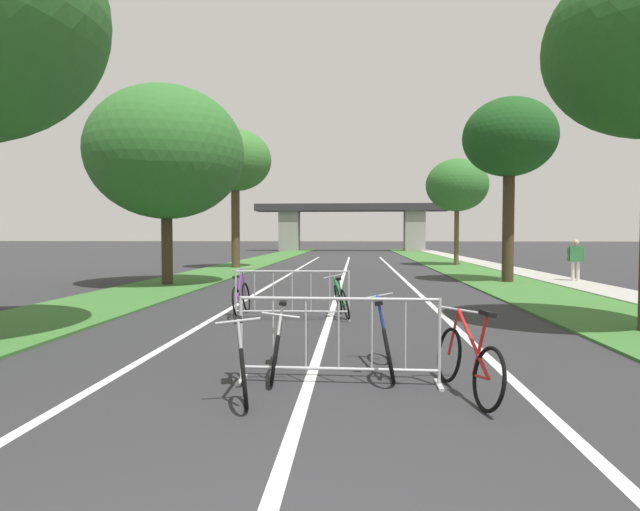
{
  "coord_description": "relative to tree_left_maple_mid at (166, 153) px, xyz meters",
  "views": [
    {
      "loc": [
        0.57,
        -1.97,
        1.79
      ],
      "look_at": [
        -0.82,
        17.67,
        1.01
      ],
      "focal_mm": 28.78,
      "sensor_mm": 36.0,
      "label": 1
    }
  ],
  "objects": [
    {
      "name": "bicycle_green_0",
      "position": [
        6.39,
        -6.54,
        -4.32
      ],
      "size": [
        0.67,
        1.68,
        0.92
      ],
      "rotation": [
        0.0,
        0.0,
        0.18
      ],
      "color": "black",
      "rests_on": "ground"
    },
    {
      "name": "lane_stripe_center",
      "position": [
        6.15,
        4.14,
        -4.69
      ],
      "size": [
        0.14,
        39.88,
        0.01
      ],
      "primitive_type": "cube",
      "color": "silver",
      "rests_on": "ground"
    },
    {
      "name": "bicycle_purple_1",
      "position": [
        4.15,
        -6.49,
        -4.3
      ],
      "size": [
        0.51,
        1.67,
        1.05
      ],
      "rotation": [
        0.0,
        0.0,
        0.01
      ],
      "color": "black",
      "rests_on": "ground"
    },
    {
      "name": "grass_verge_right",
      "position": [
        12.21,
        12.4,
        -4.67
      ],
      "size": [
        3.06,
        68.94,
        0.05
      ],
      "primitive_type": "cube",
      "color": "#386B2D",
      "rests_on": "ground"
    },
    {
      "name": "bicycle_white_3",
      "position": [
        5.69,
        -11.24,
        -4.34
      ],
      "size": [
        0.52,
        1.68,
        0.92
      ],
      "rotation": [
        0.0,
        0.0,
        3.26
      ],
      "color": "black",
      "rests_on": "ground"
    },
    {
      "name": "tree_right_pine_far",
      "position": [
        12.39,
        1.88,
        0.68
      ],
      "size": [
        3.42,
        3.42,
        6.89
      ],
      "color": "#3D2D1E",
      "rests_on": "ground"
    },
    {
      "name": "bicycle_blue_5",
      "position": [
        7.11,
        -11.05,
        -4.32
      ],
      "size": [
        0.44,
        1.77,
        0.99
      ],
      "rotation": [
        0.0,
        0.0,
        -0.02
      ],
      "color": "black",
      "rests_on": "ground"
    },
    {
      "name": "overpass_bridge",
      "position": [
        6.15,
        41.17,
        -0.96
      ],
      "size": [
        21.94,
        3.3,
        5.36
      ],
      "color": "#2D2D30",
      "rests_on": "ground"
    },
    {
      "name": "tree_left_oak_near",
      "position": [
        0.2,
        9.56,
        1.08
      ],
      "size": [
        3.9,
        3.9,
        7.49
      ],
      "color": "#4C3823",
      "rests_on": "ground"
    },
    {
      "name": "lane_stripe_right_lane",
      "position": [
        8.64,
        4.14,
        -4.69
      ],
      "size": [
        0.14,
        39.88,
        0.01
      ],
      "primitive_type": "cube",
      "color": "silver",
      "rests_on": "ground"
    },
    {
      "name": "sidewalk_path_right",
      "position": [
        14.57,
        12.4,
        -4.65
      ],
      "size": [
        1.66,
        68.94,
        0.08
      ],
      "primitive_type": "cube",
      "color": "#9E9B93",
      "rests_on": "ground"
    },
    {
      "name": "crowd_barrier_second",
      "position": [
        5.36,
        -7.04,
        -4.17
      ],
      "size": [
        2.47,
        0.55,
        1.05
      ],
      "rotation": [
        0.0,
        0.0,
        0.05
      ],
      "color": "#ADADB2",
      "rests_on": "ground"
    },
    {
      "name": "pedestrian_with_backpack",
      "position": [
        14.97,
        2.12,
        -3.7
      ],
      "size": [
        0.58,
        0.36,
        1.63
      ],
      "rotation": [
        0.0,
        0.0,
        -0.24
      ],
      "color": "beige",
      "rests_on": "ground"
    },
    {
      "name": "tree_left_maple_mid",
      "position": [
        0.0,
        0.0,
        0.0
      ],
      "size": [
        5.49,
        5.49,
        7.03
      ],
      "color": "#3D2D1E",
      "rests_on": "ground"
    },
    {
      "name": "tree_right_cypress_far",
      "position": [
        12.58,
        12.76,
        0.01
      ],
      "size": [
        3.61,
        3.61,
        6.26
      ],
      "color": "brown",
      "rests_on": "ground"
    },
    {
      "name": "bicycle_red_4",
      "position": [
        7.96,
        -12.01,
        -4.31
      ],
      "size": [
        0.54,
        1.73,
        0.99
      ],
      "rotation": [
        0.0,
        0.0,
        0.2
      ],
      "color": "black",
      "rests_on": "ground"
    },
    {
      "name": "lane_stripe_left_lane",
      "position": [
        3.65,
        4.14,
        -4.69
      ],
      "size": [
        0.14,
        39.88,
        0.01
      ],
      "primitive_type": "cube",
      "color": "silver",
      "rests_on": "ground"
    },
    {
      "name": "grass_verge_left",
      "position": [
        0.09,
        12.4,
        -4.67
      ],
      "size": [
        3.06,
        68.94,
        0.05
      ],
      "primitive_type": "cube",
      "color": "#386B2D",
      "rests_on": "ground"
    },
    {
      "name": "bicycle_silver_2",
      "position": [
        5.44,
        -12.15,
        -4.33
      ],
      "size": [
        0.54,
        1.61,
        0.95
      ],
      "rotation": [
        0.0,
        0.0,
        3.39
      ],
      "color": "black",
      "rests_on": "ground"
    },
    {
      "name": "crowd_barrier_nearest",
      "position": [
        6.51,
        -11.65,
        -4.17
      ],
      "size": [
        2.46,
        0.47,
        1.05
      ],
      "rotation": [
        0.0,
        0.0,
        -0.01
      ],
      "color": "#ADADB2",
      "rests_on": "ground"
    }
  ]
}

